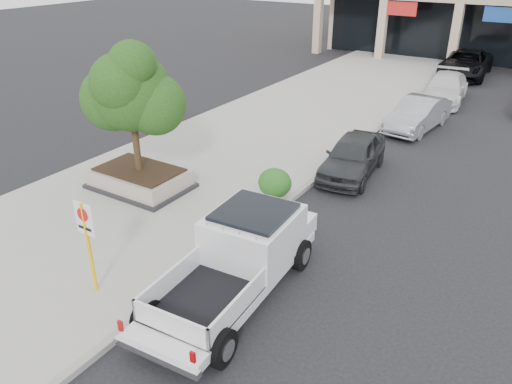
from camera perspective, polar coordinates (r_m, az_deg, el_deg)
ground at (r=12.45m, az=1.05°, el=-10.13°), size 120.00×120.00×0.00m
sidewalk at (r=19.50m, az=-3.48°, el=4.18°), size 8.00×52.00×0.15m
curb at (r=17.64m, az=6.99°, el=1.57°), size 0.20×52.00×0.15m
planter at (r=16.99m, az=-13.10°, el=1.52°), size 3.20×2.20×0.68m
planter_tree at (r=16.03m, az=-13.43°, el=11.20°), size 2.90×2.55×4.00m
no_parking_sign at (r=11.71m, az=-18.75°, el=-4.73°), size 0.55×0.09×2.30m
hedge at (r=15.92m, az=2.16°, el=1.07°), size 1.10×0.99×0.93m
pickup_truck at (r=11.47m, az=-2.81°, el=-8.20°), size 2.50×5.86×1.80m
curb_car_a at (r=18.07m, az=11.00°, el=4.07°), size 2.14×4.33×1.42m
curb_car_b at (r=23.48m, az=18.00°, el=8.45°), size 1.98×4.44×1.41m
curb_car_c at (r=28.51m, az=20.79°, el=11.04°), size 2.46×5.07×1.42m
curb_car_d at (r=34.75m, az=22.84°, el=13.36°), size 2.93×5.90×1.61m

